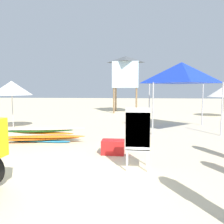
{
  "coord_description": "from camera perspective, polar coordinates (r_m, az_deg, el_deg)",
  "views": [
    {
      "loc": [
        1.79,
        -3.76,
        1.64
      ],
      "look_at": [
        1.09,
        2.96,
        0.99
      ],
      "focal_mm": 37.06,
      "sensor_mm": 36.0,
      "label": 1
    }
  ],
  "objects": [
    {
      "name": "lifeguard_tower",
      "position": [
        16.78,
        3.41,
        9.84
      ],
      "size": [
        1.98,
        1.98,
        4.01
      ],
      "color": "olive",
      "rests_on": "ground"
    },
    {
      "name": "ground",
      "position": [
        4.47,
        -18.91,
        -16.31
      ],
      "size": [
        80.0,
        80.0,
        0.0
      ],
      "primitive_type": "plane",
      "color": "beige"
    },
    {
      "name": "surfboard_pile",
      "position": [
        7.56,
        -17.15,
        -5.37
      ],
      "size": [
        2.73,
        0.9,
        0.48
      ],
      "color": "#268CCC",
      "rests_on": "ground"
    },
    {
      "name": "beach_umbrella_left",
      "position": [
        10.52,
        -23.51,
        5.44
      ],
      "size": [
        1.67,
        1.67,
        2.0
      ],
      "color": "beige",
      "rests_on": "ground"
    },
    {
      "name": "beach_umbrella_far",
      "position": [
        15.5,
        25.89,
        4.59
      ],
      "size": [
        1.83,
        1.83,
        1.85
      ],
      "color": "beige",
      "rests_on": "ground"
    },
    {
      "name": "popup_canopy",
      "position": [
        9.9,
        16.76,
        9.23
      ],
      "size": [
        2.46,
        2.46,
        2.75
      ],
      "color": "#B2B2B7",
      "rests_on": "ground"
    },
    {
      "name": "stacked_plastic_chairs",
      "position": [
        4.73,
        6.34,
        -5.45
      ],
      "size": [
        0.48,
        0.48,
        1.29
      ],
      "color": "white",
      "rests_on": "ground"
    },
    {
      "name": "cooler_box",
      "position": [
        5.98,
        0.26,
        -8.62
      ],
      "size": [
        0.58,
        0.4,
        0.36
      ],
      "primitive_type": "cube",
      "color": "red",
      "rests_on": "ground"
    }
  ]
}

